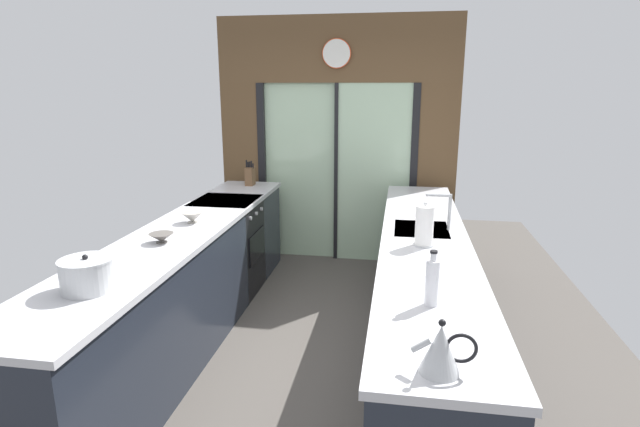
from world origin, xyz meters
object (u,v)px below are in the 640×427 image
at_px(stock_pot, 87,275).
at_px(kettle, 441,349).
at_px(paper_towel_roll, 424,226).
at_px(mixing_bowl_near, 161,238).
at_px(soap_bottle, 432,282).
at_px(oven_range, 228,247).
at_px(knife_block, 250,176).
at_px(mixing_bowl_far, 192,217).

relative_size(stock_pot, kettle, 1.13).
bearing_deg(paper_towel_roll, mixing_bowl_near, -172.69).
relative_size(mixing_bowl_near, soap_bottle, 0.59).
relative_size(stock_pot, soap_bottle, 0.99).
bearing_deg(oven_range, soap_bottle, -49.08).
bearing_deg(knife_block, mixing_bowl_near, -90.00).
bearing_deg(mixing_bowl_far, mixing_bowl_near, -90.00).
bearing_deg(mixing_bowl_far, soap_bottle, -35.27).
bearing_deg(mixing_bowl_far, stock_pot, -90.00).
relative_size(oven_range, soap_bottle, 3.26).
bearing_deg(kettle, knife_block, 117.52).
relative_size(oven_range, knife_block, 3.36).
xyz_separation_m(mixing_bowl_near, stock_pot, (0.00, -0.83, 0.05)).
height_order(mixing_bowl_near, mixing_bowl_far, mixing_bowl_far).
bearing_deg(oven_range, paper_towel_roll, -31.77).
xyz_separation_m(kettle, paper_towel_roll, (-0.00, 1.56, 0.04)).
relative_size(mixing_bowl_near, kettle, 0.68).
bearing_deg(oven_range, kettle, -56.08).
bearing_deg(mixing_bowl_far, paper_towel_roll, -9.50).
height_order(oven_range, kettle, kettle).
height_order(mixing_bowl_near, paper_towel_roll, paper_towel_roll).
bearing_deg(kettle, mixing_bowl_near, 143.15).
height_order(mixing_bowl_far, stock_pot, stock_pot).
bearing_deg(paper_towel_roll, stock_pot, -149.17).
distance_m(oven_range, paper_towel_roll, 2.20).
xyz_separation_m(stock_pot, soap_bottle, (1.78, 0.10, 0.04)).
xyz_separation_m(mixing_bowl_far, soap_bottle, (1.78, -1.26, 0.08)).
height_order(oven_range, knife_block, knife_block).
relative_size(oven_range, mixing_bowl_far, 5.30).
bearing_deg(paper_towel_roll, knife_block, 133.78).
height_order(oven_range, paper_towel_roll, paper_towel_roll).
xyz_separation_m(mixing_bowl_far, kettle, (1.78, -1.86, 0.05)).
bearing_deg(kettle, stock_pot, 164.27).
xyz_separation_m(mixing_bowl_near, mixing_bowl_far, (0.00, 0.53, 0.01)).
bearing_deg(mixing_bowl_near, mixing_bowl_far, 90.00).
bearing_deg(soap_bottle, knife_block, 122.28).
distance_m(oven_range, mixing_bowl_far, 0.96).
height_order(mixing_bowl_far, knife_block, knife_block).
xyz_separation_m(stock_pot, paper_towel_roll, (1.78, 1.06, 0.05)).
xyz_separation_m(oven_range, knife_block, (0.02, 0.74, 0.57)).
bearing_deg(mixing_bowl_far, knife_block, 90.00).
height_order(mixing_bowl_near, stock_pot, stock_pot).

